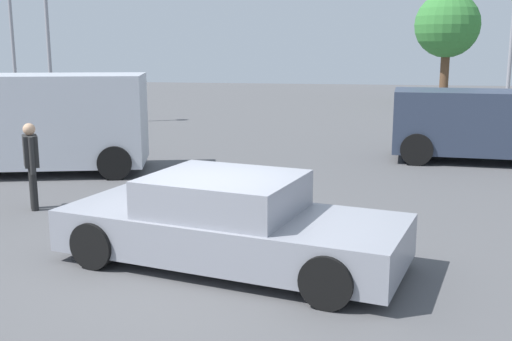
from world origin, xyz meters
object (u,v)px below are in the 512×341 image
(dog, at_px, (297,201))
(light_post_near, at_px, (46,1))
(sedan_foreground, at_px, (230,223))
(van_white, at_px, (30,121))
(pedestrian, at_px, (31,159))
(light_post_mid, at_px, (11,23))
(suv_dark, at_px, (492,123))

(dog, relative_size, light_post_near, 0.09)
(dog, xyz_separation_m, light_post_near, (-10.34, 11.09, 4.22))
(sedan_foreground, distance_m, light_post_near, 17.16)
(van_white, relative_size, pedestrian, 3.51)
(sedan_foreground, bearing_deg, light_post_near, 139.22)
(light_post_near, bearing_deg, light_post_mid, 141.65)
(pedestrian, height_order, light_post_mid, light_post_mid)
(suv_dark, distance_m, light_post_near, 15.95)
(suv_dark, xyz_separation_m, pedestrian, (-9.09, -6.29, -0.06))
(dog, bearing_deg, light_post_mid, -122.74)
(van_white, xyz_separation_m, light_post_mid, (-6.57, 10.53, 2.57))
(sedan_foreground, height_order, pedestrian, pedestrian)
(van_white, bearing_deg, suv_dark, -178.23)
(sedan_foreground, height_order, van_white, van_white)
(suv_dark, bearing_deg, pedestrian, 38.79)
(van_white, xyz_separation_m, light_post_near, (-3.87, 8.39, 3.28))
(van_white, height_order, suv_dark, van_white)
(light_post_mid, bearing_deg, suv_dark, -22.68)
(pedestrian, relative_size, light_post_mid, 0.29)
(light_post_near, bearing_deg, suv_dark, -19.26)
(pedestrian, distance_m, light_post_near, 13.21)
(sedan_foreground, xyz_separation_m, dog, (0.65, 2.51, -0.29))
(suv_dark, xyz_separation_m, light_post_near, (-14.69, 5.13, 3.51))
(pedestrian, bearing_deg, van_white, -93.77)
(light_post_mid, bearing_deg, sedan_foreground, -51.78)
(sedan_foreground, distance_m, light_post_mid, 20.28)
(suv_dark, height_order, light_post_near, light_post_near)
(suv_dark, relative_size, light_post_near, 0.75)
(light_post_near, bearing_deg, sedan_foreground, -54.52)
(pedestrian, bearing_deg, suv_dark, -178.73)
(dog, bearing_deg, light_post_near, -124.34)
(dog, relative_size, suv_dark, 0.12)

